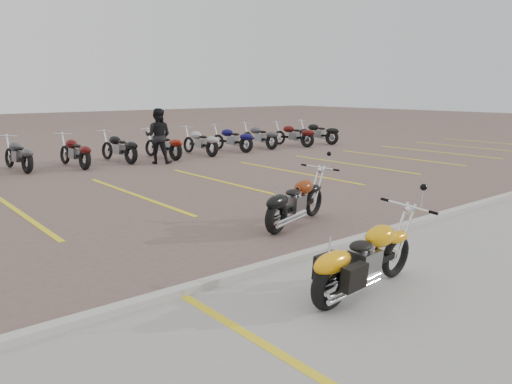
# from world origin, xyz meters

# --- Properties ---
(ground) EXTENTS (100.00, 100.00, 0.00)m
(ground) POSITION_xyz_m (0.00, 0.00, 0.00)
(ground) COLOR brown
(ground) RESTS_ON ground
(concrete_apron) EXTENTS (60.00, 5.00, 0.01)m
(concrete_apron) POSITION_xyz_m (0.00, -4.50, 0.01)
(concrete_apron) COLOR #9E9B93
(concrete_apron) RESTS_ON ground
(curb) EXTENTS (60.00, 0.18, 0.12)m
(curb) POSITION_xyz_m (0.00, -2.00, 0.06)
(curb) COLOR #ADAAA3
(curb) RESTS_ON ground
(parking_stripes) EXTENTS (38.00, 5.50, 0.01)m
(parking_stripes) POSITION_xyz_m (0.00, 4.00, 0.00)
(parking_stripes) COLOR yellow
(parking_stripes) RESTS_ON ground
(apron_stripe) EXTENTS (0.12, 5.00, 0.00)m
(apron_stripe) POSITION_xyz_m (-2.30, -4.50, 0.01)
(apron_stripe) COLOR yellow
(apron_stripe) RESTS_ON concrete_apron
(yellow_cruiser) EXTENTS (2.07, 0.36, 0.85)m
(yellow_cruiser) POSITION_xyz_m (-0.49, -3.39, 0.42)
(yellow_cruiser) COLOR black
(yellow_cruiser) RESTS_ON ground
(flame_cruiser) EXTENTS (2.01, 0.73, 0.85)m
(flame_cruiser) POSITION_xyz_m (1.08, -0.50, 0.42)
(flame_cruiser) COLOR black
(flame_cruiser) RESTS_ON ground
(person_b) EXTENTS (1.18, 1.16, 1.91)m
(person_b) POSITION_xyz_m (3.04, 8.39, 0.96)
(person_b) COLOR black
(person_b) RESTS_ON ground
(bg_bike_row) EXTENTS (20.71, 2.07, 1.10)m
(bg_bike_row) POSITION_xyz_m (2.07, 9.56, 0.55)
(bg_bike_row) COLOR black
(bg_bike_row) RESTS_ON ground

